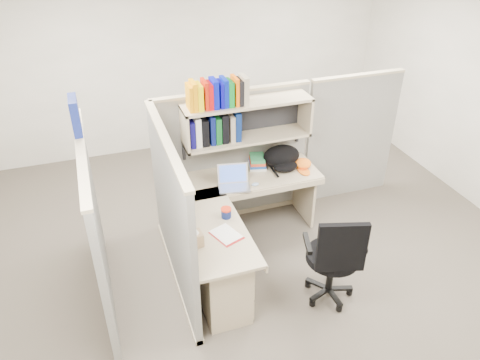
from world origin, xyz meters
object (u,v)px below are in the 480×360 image
object	(u,v)px
backpack	(283,158)
task_chair	(332,271)
laptop	(234,178)
desk	(231,253)
snack_canister	(226,213)

from	to	relation	value
backpack	task_chair	world-z (taller)	task_chair
laptop	task_chair	size ratio (longest dim) A/B	0.31
backpack	task_chair	distance (m)	1.45
backpack	task_chair	xyz separation A→B (m)	(-0.06, -1.37, -0.48)
desk	snack_canister	bearing A→B (deg)	85.47
desk	laptop	xyz separation A→B (m)	(0.25, 0.67, 0.41)
laptop	task_chair	world-z (taller)	task_chair
desk	snack_canister	xyz separation A→B (m)	(0.02, 0.19, 0.34)
desk	backpack	bearing A→B (deg)	44.22
backpack	snack_canister	size ratio (longest dim) A/B	4.15
snack_canister	task_chair	bearing A→B (deg)	-39.04
backpack	task_chair	size ratio (longest dim) A/B	0.40
snack_canister	desk	bearing A→B (deg)	-94.53
snack_canister	laptop	bearing A→B (deg)	63.47
laptop	task_chair	xyz separation A→B (m)	(0.60, -1.15, -0.47)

